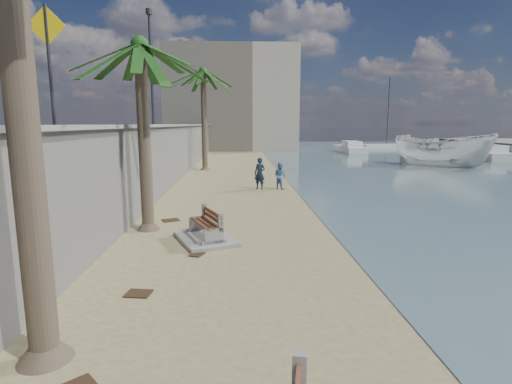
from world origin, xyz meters
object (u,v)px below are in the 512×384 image
palm_mid (140,47)px  sailboat_west (386,146)px  boat_cruiser (442,149)px  bench_far (205,228)px  palm_back (203,72)px  yacht_near (481,155)px  person_b (280,174)px  yacht_far (350,150)px  person_a (260,171)px

palm_mid → sailboat_west: 53.23m
boat_cruiser → sailboat_west: (4.86, 26.03, -1.17)m
bench_far → palm_back: bearing=94.7°
yacht_near → person_b: bearing=135.6°
yacht_far → palm_mid: bearing=155.9°
bench_far → person_b: person_b is taller
boat_cruiser → person_a: bearing=174.2°
yacht_near → sailboat_west: (-3.70, 17.99, -0.02)m
palm_mid → yacht_far: bearing=64.9°
boat_cruiser → sailboat_west: 26.50m
palm_mid → person_b: (5.47, 8.55, -5.24)m
bench_far → person_a: size_ratio=1.30×
person_a → yacht_far: person_a is taller
palm_mid → sailboat_west: sailboat_west is taller
sailboat_west → boat_cruiser: bearing=-100.6°
palm_mid → bench_far: bearing=-34.4°
person_b → sailboat_west: bearing=-74.4°
bench_far → palm_mid: bearing=145.6°
boat_cruiser → yacht_far: (-3.26, 17.11, -1.15)m
boat_cruiser → yacht_near: size_ratio=0.38×
palm_mid → boat_cruiser: size_ratio=1.86×
person_a → sailboat_west: (21.29, 37.79, -0.69)m
boat_cruiser → yacht_far: bearing=59.4°
yacht_near → yacht_far: bearing=58.5°
person_b → sailboat_west: (20.16, 37.74, -0.51)m
yacht_far → bench_far: bearing=159.3°
person_b → boat_cruiser: (15.29, 11.71, 0.66)m
palm_back → person_a: (3.85, -9.73, -6.51)m
palm_mid → yacht_near: (29.33, 28.30, -5.72)m
person_a → person_b: (1.14, 0.05, -0.19)m
palm_mid → yacht_far: 41.67m
bench_far → boat_cruiser: bearing=49.3°
sailboat_west → yacht_far: bearing=-132.3°
palm_mid → yacht_near: 41.16m
person_b → boat_cruiser: boat_cruiser is taller
palm_back → yacht_far: palm_back is taller
palm_mid → person_b: 11.43m
yacht_near → yacht_far: (-11.82, 9.07, 0.00)m
person_a → yacht_near: 31.89m
yacht_far → sailboat_west: bearing=-41.3°
palm_mid → sailboat_west: size_ratio=0.67×
bench_far → sailboat_west: sailboat_west is taller
boat_cruiser → sailboat_west: size_ratio=0.36×
palm_back → yacht_near: size_ratio=0.86×
bench_far → palm_mid: size_ratio=0.38×
palm_back → sailboat_west: size_ratio=0.81×
person_a → sailboat_west: bearing=91.1°
palm_back → boat_cruiser: 21.25m
person_b → yacht_near: bearing=-96.7°
sailboat_west → person_a: bearing=-119.4°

